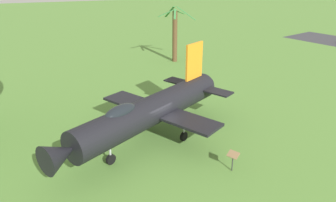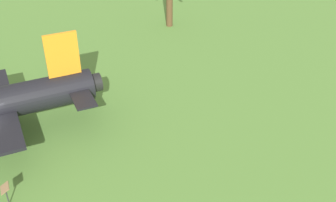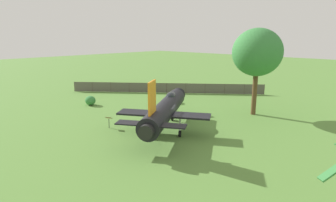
{
  "view_description": "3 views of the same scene",
  "coord_description": "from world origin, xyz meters",
  "views": [
    {
      "loc": [
        5.07,
        16.77,
        9.99
      ],
      "look_at": [
        -0.81,
        0.63,
        2.8
      ],
      "focal_mm": 33.62,
      "sensor_mm": 36.0,
      "label": 1
    },
    {
      "loc": [
        -11.72,
        17.2,
        14.36
      ],
      "look_at": [
        -9.51,
        -2.48,
        1.5
      ],
      "focal_mm": 44.65,
      "sensor_mm": 36.0,
      "label": 2
    },
    {
      "loc": [
        -17.96,
        -17.2,
        8.76
      ],
      "look_at": [
        1.02,
        0.59,
        2.65
      ],
      "focal_mm": 29.93,
      "sensor_mm": 36.0,
      "label": 3
    }
  ],
  "objects": [
    {
      "name": "perimeter_fence",
      "position": [
        13.12,
        12.2,
        0.84
      ],
      "size": [
        18.47,
        23.31,
        1.57
      ],
      "rotation": [
        0.0,
        0.0,
        8.52
      ],
      "color": "#4C4238",
      "rests_on": "ground_plane"
    },
    {
      "name": "display_jet",
      "position": [
        0.33,
        0.2,
        2.09
      ],
      "size": [
        12.61,
        9.47,
        5.46
      ],
      "rotation": [
        0.0,
        0.0,
        0.54
      ],
      "color": "black",
      "rests_on": "ground_plane"
    },
    {
      "name": "shrub_by_tree",
      "position": [
        8.94,
        6.88,
        0.37
      ],
      "size": [
        1.52,
        1.7,
        0.74
      ],
      "color": "#387F3D",
      "rests_on": "ground_plane"
    },
    {
      "name": "info_plaque",
      "position": [
        -3.0,
        4.65,
        0.85
      ],
      "size": [
        0.64,
        0.72,
        1.14
      ],
      "color": "#333333",
      "rests_on": "ground_plane"
    },
    {
      "name": "shrub_near_fence",
      "position": [
        0.75,
        14.02,
        0.6
      ],
      "size": [
        1.28,
        1.39,
        1.21
      ],
      "color": "#387F3D",
      "rests_on": "ground_plane"
    },
    {
      "name": "shade_tree",
      "position": [
        11.07,
        -3.28,
        6.94
      ],
      "size": [
        5.76,
        5.29,
        9.57
      ],
      "color": "brown",
      "rests_on": "ground_plane"
    },
    {
      "name": "ground_plane",
      "position": [
        0.0,
        0.0,
        0.0
      ],
      "size": [
        200.0,
        200.0,
        0.0
      ],
      "primitive_type": "plane",
      "color": "#568438"
    }
  ]
}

